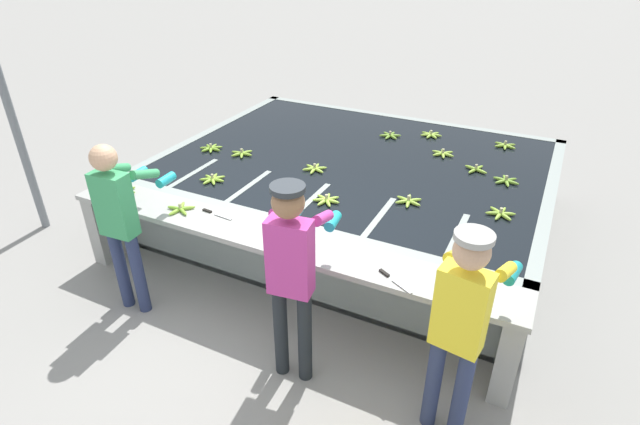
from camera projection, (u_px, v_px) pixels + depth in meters
name	position (u px, v px, depth m)	size (l,w,h in m)	color
ground_plane	(263.00, 324.00, 4.57)	(80.00, 80.00, 0.00)	gray
wash_tank	(355.00, 190.00, 6.02)	(4.34, 3.38, 0.83)	gray
work_ledge	(273.00, 258.00, 4.45)	(4.34, 0.45, 0.83)	#9E9E99
worker_0	(120.00, 215.00, 4.32)	(0.44, 0.72, 1.66)	navy
worker_1	(292.00, 266.00, 3.58)	(0.47, 0.74, 1.71)	#1E2328
worker_2	(461.00, 319.00, 3.14)	(0.47, 0.74, 1.66)	navy
banana_bunch_floating_0	(476.00, 169.00, 5.51)	(0.27, 0.27, 0.08)	#8CB738
banana_bunch_floating_1	(501.00, 213.00, 4.65)	(0.27, 0.28, 0.08)	#93BC3D
banana_bunch_floating_2	(390.00, 135.00, 6.42)	(0.27, 0.28, 0.08)	#75A333
banana_bunch_floating_3	(431.00, 135.00, 6.45)	(0.28, 0.28, 0.08)	#9EC642
banana_bunch_floating_4	(315.00, 169.00, 5.53)	(0.27, 0.28, 0.08)	#9EC642
banana_bunch_floating_5	(326.00, 200.00, 4.89)	(0.27, 0.28, 0.08)	#9EC642
banana_bunch_floating_6	(213.00, 179.00, 5.29)	(0.28, 0.28, 0.08)	#8CB738
banana_bunch_floating_7	(242.00, 153.00, 5.91)	(0.28, 0.26, 0.08)	#8CB738
banana_bunch_floating_8	(409.00, 201.00, 4.87)	(0.28, 0.28, 0.08)	#93BC3D
banana_bunch_floating_9	(211.00, 148.00, 6.04)	(0.28, 0.28, 0.08)	#7FAD33
banana_bunch_floating_10	(505.00, 145.00, 6.13)	(0.27, 0.28, 0.08)	#8CB738
banana_bunch_floating_11	(443.00, 153.00, 5.90)	(0.28, 0.28, 0.08)	#9EC642
banana_bunch_floating_12	(506.00, 181.00, 5.26)	(0.28, 0.28, 0.08)	#75A333
banana_bunch_ledge_0	(122.00, 191.00, 5.04)	(0.28, 0.28, 0.08)	#75A333
banana_bunch_ledge_1	(180.00, 209.00, 4.72)	(0.27, 0.27, 0.08)	#7FAD33
knife_0	(390.00, 277.00, 3.81)	(0.32, 0.19, 0.02)	silver
knife_1	(213.00, 213.00, 4.68)	(0.35, 0.06, 0.02)	silver
support_post_left	(6.00, 97.00, 5.30)	(0.09, 0.09, 3.20)	slate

